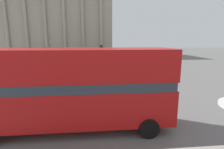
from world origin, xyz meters
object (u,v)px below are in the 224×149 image
Objects in this scene: double_decker_bus at (73,87)px; traffic_light_far at (73,57)px; pedestrian_olive at (154,78)px; pedestrian_grey at (24,90)px; plaza_building_left at (59,17)px; traffic_light_near at (62,71)px; pedestrian_blue at (120,71)px; pedestrian_white at (92,62)px; traffic_light_mid at (101,56)px.

double_decker_bus is 18.86m from traffic_light_far.
pedestrian_grey is (-11.47, -3.09, -0.03)m from pedestrian_olive.
plaza_building_left is 46.98m from pedestrian_olive.
traffic_light_near reaches higher than pedestrian_grey.
traffic_light_far is 1.99× the size of pedestrian_blue.
pedestrian_grey is (5.49, -45.57, -10.76)m from plaza_building_left.
pedestrian_blue is at bearing 56.00° from traffic_light_near.
pedestrian_blue is 9.56m from pedestrian_white.
pedestrian_grey is at bearing 173.39° from traffic_light_near.
pedestrian_olive is at bearing 55.64° from double_decker_bus.
traffic_light_mid is at bearing 89.43° from double_decker_bus.
traffic_light_far is at bearing -76.43° from plaza_building_left.
plaza_building_left is at bearing 100.56° from traffic_light_near.
pedestrian_grey is (-8.68, -7.95, 0.01)m from pedestrian_blue.
plaza_building_left is at bearing 107.58° from traffic_light_mid.
traffic_light_far is 4.12m from pedestrian_white.
double_decker_bus is 2.45× the size of traffic_light_mid.
traffic_light_mid is 2.47× the size of pedestrian_olive.
traffic_light_far is (7.62, -31.58, -9.56)m from plaza_building_left.
traffic_light_near is 2.29× the size of pedestrian_grey.
pedestrian_olive is at bearing -45.49° from traffic_light_mid.
traffic_light_mid is at bearing 25.73° from pedestrian_olive.
traffic_light_near is at bearing 126.35° from pedestrian_white.
pedestrian_blue is at bearing 155.55° from pedestrian_white.
traffic_light_near reaches higher than pedestrian_olive.
pedestrian_blue is at bearing 11.09° from pedestrian_olive.
traffic_light_near reaches higher than pedestrian_blue.
pedestrian_olive is (6.52, -13.66, 0.01)m from pedestrian_white.
double_decker_bus is at bearing 140.37° from pedestrian_blue.
pedestrian_grey is at bearing -127.09° from traffic_light_mid.
plaza_building_left is 40.07m from traffic_light_mid.
pedestrian_blue is 5.60m from pedestrian_olive.
pedestrian_blue is at bearing -42.72° from traffic_light_far.
plaza_building_left is at bearing 2.98° from pedestrian_olive.
double_decker_bus is 6.09× the size of pedestrian_white.
traffic_light_mid reaches higher than pedestrian_grey.
traffic_light_near is 10.14m from pedestrian_blue.
traffic_light_near is at bearing 125.09° from pedestrian_blue.
pedestrian_olive reaches higher than pedestrian_white.
pedestrian_white is (-3.72, 8.80, 0.03)m from pedestrian_blue.
pedestrian_olive is (9.33, -10.90, -1.17)m from traffic_light_far.
pedestrian_blue is 11.77m from pedestrian_grey.
traffic_light_mid is at bearing -1.52° from pedestrian_grey.
traffic_light_mid is (1.93, 13.08, 0.32)m from double_decker_bus.
pedestrian_white is at bearing 44.44° from traffic_light_far.
double_decker_bus is 52.10m from plaza_building_left.
pedestrian_white is 15.14m from pedestrian_olive.
plaza_building_left is 41.62m from pedestrian_blue.
traffic_light_mid is (3.23, 8.70, 0.23)m from traffic_light_near.
traffic_light_far is at bearing 87.06° from pedestrian_white.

